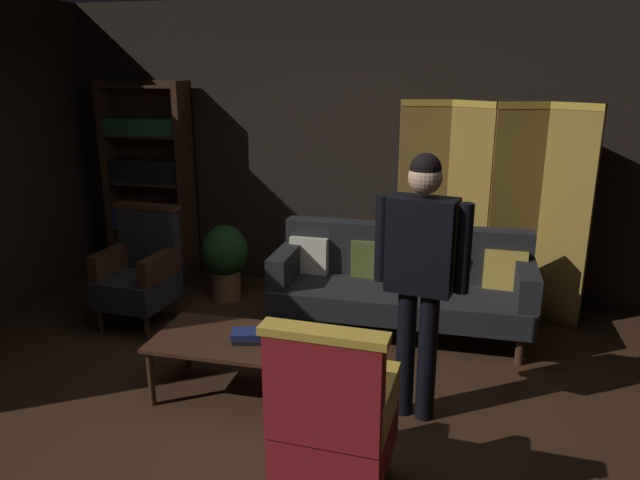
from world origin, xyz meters
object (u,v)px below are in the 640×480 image
Objects in this scene: bookshelf at (150,180)px; coffee_table at (229,343)px; velvet_couch at (402,279)px; standing_figure at (421,265)px; armchair_wing_left at (140,270)px; book_black_cloth at (248,339)px; armchair_gilt_accent at (333,417)px; book_navy_cloth at (248,334)px; potted_plant at (225,257)px; folding_screen at (491,206)px.

coffee_table is (1.68, -2.05, -0.68)m from bookshelf.
standing_figure is (0.23, -1.28, 0.57)m from velvet_couch.
standing_figure is (1.25, 0.03, 0.65)m from coffee_table.
armchair_wing_left is 5.62× the size of book_black_cloth.
armchair_gilt_accent is 2.75m from armchair_wing_left.
book_navy_cloth is (0.15, -0.02, 0.10)m from coffee_table.
standing_figure reaches higher than velvet_couch.
potted_plant is at bearing 113.26° from coffee_table.
potted_plant is (0.97, -0.41, -0.64)m from bookshelf.
coffee_table is 0.16m from book_black_cloth.
armchair_wing_left reaches higher than velvet_couch.
standing_figure is (2.44, -0.88, 0.54)m from armchair_wing_left.
bookshelf is at bearing 131.30° from book_navy_cloth.
bookshelf is at bearing 145.41° from standing_figure.
armchair_wing_left is at bearing -123.47° from potted_plant.
coffee_table is at bearing -66.74° from potted_plant.
velvet_couch is 1.60m from book_navy_cloth.
armchair_wing_left is at bearing 144.84° from book_black_cloth.
folding_screen is 2.57m from book_navy_cloth.
coffee_table is 1.41m from standing_figure.
bookshelf reaches higher than standing_figure.
armchair_gilt_accent is at bearing -40.46° from armchair_wing_left.
potted_plant is at bearing -23.08° from bookshelf.
folding_screen is 2.67m from coffee_table.
bookshelf is 0.97× the size of velvet_couch.
folding_screen is 1.90× the size of coffee_table.
armchair_gilt_accent is (0.91, -0.87, 0.12)m from coffee_table.
book_navy_cloth is (-1.58, -1.97, -0.52)m from folding_screen.
potted_plant reaches higher than coffee_table.
standing_figure is 7.88× the size of book_navy_cloth.
bookshelf is 2.74m from coffee_table.
book_black_cloth is (0.15, -0.02, 0.06)m from coffee_table.
standing_figure is (0.34, 0.90, 0.54)m from armchair_gilt_accent.
coffee_table is 0.18m from book_navy_cloth.
standing_figure reaches higher than book_navy_cloth.
velvet_couch is (2.70, -0.74, -0.60)m from bookshelf.
coffee_table is at bearing -178.53° from standing_figure.
armchair_wing_left reaches higher than potted_plant.
book_black_cloth is at bearing -177.23° from standing_figure.
potted_plant is at bearing 122.77° from armchair_gilt_accent.
armchair_gilt_accent reaches higher than book_black_cloth.
standing_figure is at bearing -19.91° from armchair_wing_left.
bookshelf reaches higher than folding_screen.
standing_figure is at bearing -79.83° from velvet_couch.
potted_plant is 3.39× the size of book_navy_cloth.
velvet_couch is 2.12× the size of coffee_table.
standing_figure is at bearing 1.47° from coffee_table.
book_black_cloth is 0.04m from book_navy_cloth.
standing_figure is 2.33× the size of potted_plant.
velvet_couch is at bearing -15.28° from bookshelf.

